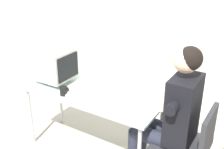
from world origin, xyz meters
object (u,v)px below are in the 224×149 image
Objects in this scene: office_chair at (189,143)px; crt_monitor at (55,64)px; desk at (92,97)px; keyboard at (78,87)px; person_seated at (172,112)px; desk_mug at (64,91)px.

crt_monitor is at bearing -179.35° from office_chair.
desk is 1.74× the size of office_chair.
person_seated is at bearing 0.94° from keyboard.
office_chair is 1.28m from desk_mug.
office_chair is at bearing 0.72° from desk.
desk is 3.98× the size of crt_monitor.
keyboard is 0.32× the size of person_seated.
desk is 0.20m from keyboard.
desk_mug is at bearing -95.16° from keyboard.
keyboard is 1.24m from office_chair.
office_chair reaches higher than keyboard.
desk is at bearing 0.48° from crt_monitor.
person_seated reaches higher than crt_monitor.
desk is 0.86m from person_seated.
crt_monitor is 1.34m from person_seated.
person_seated is (0.85, 0.01, 0.09)m from desk.
keyboard is 4.96× the size of desk_mug.
person_seated is 15.33× the size of desk_mug.
desk is at bearing 1.25° from keyboard.
person_seated is at bearing 11.36° from desk_mug.
crt_monitor is 0.44× the size of office_chair.
desk is at bearing -179.12° from person_seated.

